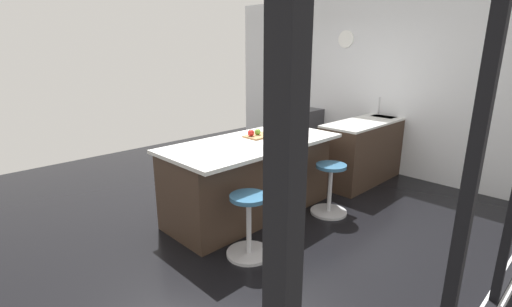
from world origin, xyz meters
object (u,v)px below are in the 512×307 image
stool_by_window (330,191)px  apple_red (251,133)px  apple_green (258,132)px  stool_middle (249,227)px  kitchen_island (250,177)px  oven_range (301,133)px  cutting_board (260,136)px

stool_by_window → apple_red: size_ratio=7.77×
apple_red → apple_green: size_ratio=1.07×
stool_by_window → stool_middle: 1.34m
kitchen_island → stool_by_window: bearing=134.4°
stool_middle → apple_green: size_ratio=8.30×
apple_red → apple_green: 0.11m
oven_range → stool_by_window: bearing=46.7°
stool_by_window → apple_green: 1.12m
stool_by_window → apple_red: bearing=-54.1°
kitchen_island → apple_green: bearing=-156.7°
oven_range → cutting_board: size_ratio=2.46×
kitchen_island → apple_red: size_ratio=26.42×
kitchen_island → cutting_board: 0.51m
stool_middle → kitchen_island: bearing=-134.4°
stool_middle → apple_green: 1.35m
stool_by_window → apple_green: (0.46, -0.77, 0.67)m
kitchen_island → stool_middle: bearing=45.6°
oven_range → apple_green: apple_green is taller
apple_green → kitchen_island: bearing=23.3°
kitchen_island → cutting_board: (-0.22, -0.06, 0.46)m
stool_middle → cutting_board: cutting_board is taller
stool_by_window → stool_middle: bearing=0.0°
oven_range → stool_middle: (3.06, 1.83, -0.15)m
cutting_board → apple_red: apple_red is taller
oven_range → kitchen_island: 2.65m
oven_range → stool_by_window: size_ratio=1.42×
stool_middle → apple_green: apple_green is taller
oven_range → apple_red: (2.29, 1.05, 0.53)m
oven_range → kitchen_island: size_ratio=0.42×
oven_range → stool_middle: bearing=30.9°
kitchen_island → stool_middle: (0.67, 0.68, -0.17)m
kitchen_island → stool_middle: 0.97m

